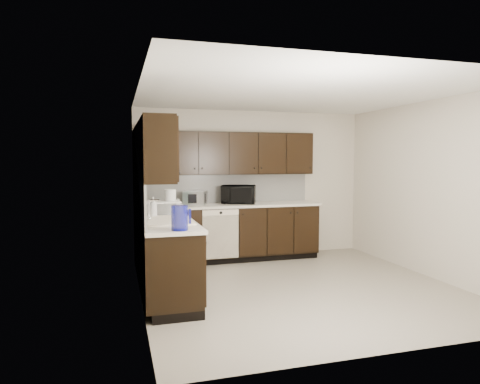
% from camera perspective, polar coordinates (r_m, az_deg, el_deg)
% --- Properties ---
extents(floor, '(4.00, 4.00, 0.00)m').
position_cam_1_polar(floor, '(5.78, 7.74, -12.45)').
color(floor, gray).
rests_on(floor, ground).
extents(ceiling, '(4.00, 4.00, 0.00)m').
position_cam_1_polar(ceiling, '(5.60, 8.00, 12.86)').
color(ceiling, white).
rests_on(ceiling, wall_back).
extents(wall_back, '(4.00, 0.02, 2.50)m').
position_cam_1_polar(wall_back, '(7.42, 1.57, 1.11)').
color(wall_back, '#BFB4A3').
rests_on(wall_back, floor).
extents(wall_left, '(0.02, 4.00, 2.50)m').
position_cam_1_polar(wall_left, '(5.08, -13.21, -0.48)').
color(wall_left, '#BFB4A3').
rests_on(wall_left, floor).
extents(wall_right, '(0.02, 4.00, 2.50)m').
position_cam_1_polar(wall_right, '(6.62, 23.88, 0.36)').
color(wall_right, '#BFB4A3').
rests_on(wall_right, floor).
extents(wall_front, '(4.00, 0.02, 2.50)m').
position_cam_1_polar(wall_front, '(3.82, 20.17, -2.17)').
color(wall_front, '#BFB4A3').
rests_on(wall_front, floor).
extents(lower_cabinets, '(3.00, 2.80, 0.90)m').
position_cam_1_polar(lower_cabinets, '(6.41, -4.65, -6.94)').
color(lower_cabinets, black).
rests_on(lower_cabinets, floor).
extents(countertop, '(3.03, 2.83, 0.04)m').
position_cam_1_polar(countertop, '(6.33, -4.69, -2.45)').
color(countertop, beige).
rests_on(countertop, lower_cabinets).
extents(backsplash, '(3.00, 2.80, 0.48)m').
position_cam_1_polar(backsplash, '(6.48, -6.89, -0.01)').
color(backsplash, silver).
rests_on(backsplash, countertop).
extents(upper_cabinets, '(3.00, 2.80, 0.70)m').
position_cam_1_polar(upper_cabinets, '(6.37, -5.74, 5.24)').
color(upper_cabinets, black).
rests_on(upper_cabinets, wall_back).
extents(dishwasher, '(0.58, 0.04, 0.78)m').
position_cam_1_polar(dishwasher, '(6.74, -2.60, -5.23)').
color(dishwasher, beige).
rests_on(dishwasher, lower_cabinets).
extents(sink, '(0.54, 0.82, 0.42)m').
position_cam_1_polar(sink, '(5.14, -9.57, -4.52)').
color(sink, beige).
rests_on(sink, countertop).
extents(microwave, '(0.64, 0.54, 0.30)m').
position_cam_1_polar(microwave, '(7.09, -0.19, -0.32)').
color(microwave, black).
rests_on(microwave, countertop).
extents(soap_bottle_a, '(0.12, 0.12, 0.21)m').
position_cam_1_polar(soap_bottle_a, '(5.71, -8.26, -1.95)').
color(soap_bottle_a, gray).
rests_on(soap_bottle_a, countertop).
extents(soap_bottle_b, '(0.12, 0.12, 0.26)m').
position_cam_1_polar(soap_bottle_b, '(5.49, -11.50, -2.00)').
color(soap_bottle_b, gray).
rests_on(soap_bottle_b, countertop).
extents(toaster_oven, '(0.43, 0.39, 0.22)m').
position_cam_1_polar(toaster_oven, '(6.94, -5.98, -0.78)').
color(toaster_oven, silver).
rests_on(toaster_oven, countertop).
extents(storage_bin, '(0.52, 0.45, 0.17)m').
position_cam_1_polar(storage_bin, '(5.71, -10.30, -2.17)').
color(storage_bin, white).
rests_on(storage_bin, countertop).
extents(blue_pitcher, '(0.19, 0.19, 0.26)m').
position_cam_1_polar(blue_pitcher, '(4.44, -8.06, -3.44)').
color(blue_pitcher, navy).
rests_on(blue_pitcher, countertop).
extents(teal_tumbler, '(0.13, 0.13, 0.22)m').
position_cam_1_polar(teal_tumbler, '(6.48, -9.21, -1.18)').
color(teal_tumbler, '#0C8584').
rests_on(teal_tumbler, countertop).
extents(paper_towel_roll, '(0.18, 0.18, 0.33)m').
position_cam_1_polar(paper_towel_roll, '(5.77, -9.28, -1.30)').
color(paper_towel_roll, silver).
rests_on(paper_towel_roll, countertop).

